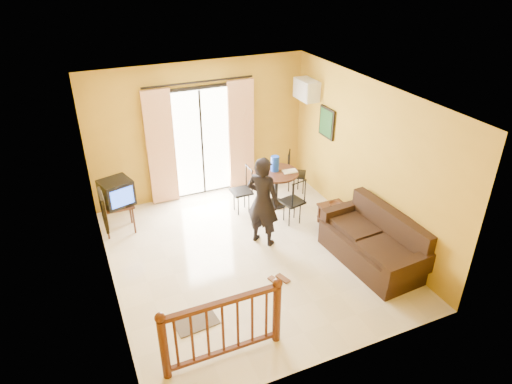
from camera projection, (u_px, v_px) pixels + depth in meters
name	position (u px, v px, depth m)	size (l,w,h in m)	color
ground	(249.00, 255.00, 7.88)	(5.00, 5.00, 0.00)	beige
room_shell	(248.00, 166.00, 7.06)	(5.00, 5.00, 5.00)	white
balcony_door	(202.00, 142.00, 9.26)	(2.25, 0.14, 2.46)	black
tv_table	(117.00, 208.00, 8.31)	(0.57, 0.48, 0.57)	black
television	(116.00, 192.00, 8.17)	(0.63, 0.60, 0.47)	black
picture_left	(104.00, 210.00, 6.19)	(0.05, 0.42, 0.52)	black
dining_table	(276.00, 179.00, 9.12)	(0.89, 0.89, 0.74)	black
water_jug	(275.00, 164.00, 9.03)	(0.17, 0.17, 0.31)	blue
serving_tray	(290.00, 171.00, 9.05)	(0.28, 0.18, 0.02)	silver
dining_chairs	(276.00, 208.00, 9.27)	(1.83, 1.51, 0.95)	black
air_conditioner	(306.00, 90.00, 9.14)	(0.31, 0.60, 0.40)	silver
botanical_print	(327.00, 123.00, 8.91)	(0.05, 0.50, 0.60)	black
coffee_table	(340.00, 218.00, 8.43)	(0.50, 0.90, 0.40)	black
bowl	(334.00, 205.00, 8.52)	(0.22, 0.22, 0.07)	#54301D
sofa	(375.00, 244.00, 7.57)	(1.00, 1.97, 0.92)	black
standing_person	(263.00, 202.00, 7.84)	(0.61, 0.40, 1.66)	black
stair_balustrade	(223.00, 325.00, 5.67)	(1.63, 0.13, 1.04)	#471E0F
doormat	(196.00, 322.00, 6.48)	(0.60, 0.40, 0.02)	#534A42
sandals	(279.00, 280.00, 7.28)	(0.31, 0.27, 0.03)	#54301D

